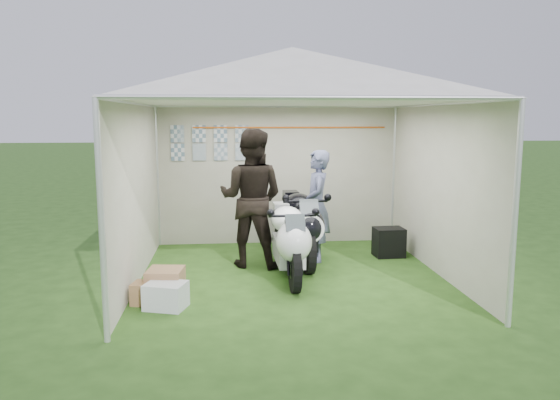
# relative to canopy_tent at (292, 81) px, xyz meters

# --- Properties ---
(ground) EXTENTS (80.00, 80.00, 0.00)m
(ground) POSITION_rel_canopy_tent_xyz_m (0.00, -0.03, -2.58)
(ground) COLOR #244415
(ground) RESTS_ON ground
(canopy_tent) EXTENTS (5.66, 5.66, 3.00)m
(canopy_tent) POSITION_rel_canopy_tent_xyz_m (0.00, 0.00, 0.00)
(canopy_tent) COLOR silver
(canopy_tent) RESTS_ON ground
(motorcycle_white) EXTENTS (0.46, 1.98, 0.97)m
(motorcycle_white) POSITION_rel_canopy_tent_xyz_m (-0.05, -0.15, -2.03)
(motorcycle_white) COLOR black
(motorcycle_white) RESTS_ON ground
(motorcycle_black) EXTENTS (0.52, 2.10, 1.03)m
(motorcycle_black) POSITION_rel_canopy_tent_xyz_m (0.22, 0.67, -2.00)
(motorcycle_black) COLOR black
(motorcycle_black) RESTS_ON ground
(paddock_stand) EXTENTS (0.47, 0.30, 0.34)m
(paddock_stand) POSITION_rel_canopy_tent_xyz_m (0.17, 1.62, -2.40)
(paddock_stand) COLOR blue
(paddock_stand) RESTS_ON ground
(person_dark_jacket) EXTENTS (1.14, 1.01, 1.96)m
(person_dark_jacket) POSITION_rel_canopy_tent_xyz_m (-0.51, 0.55, -1.59)
(person_dark_jacket) COLOR black
(person_dark_jacket) RESTS_ON ground
(person_blue_jacket) EXTENTS (0.44, 0.63, 1.65)m
(person_blue_jacket) POSITION_rel_canopy_tent_xyz_m (0.46, 0.74, -1.75)
(person_blue_jacket) COLOR slate
(person_blue_jacket) RESTS_ON ground
(equipment_box) EXTENTS (0.46, 0.37, 0.44)m
(equipment_box) POSITION_rel_canopy_tent_xyz_m (1.61, 0.87, -2.35)
(equipment_box) COLOR black
(equipment_box) RESTS_ON ground
(crate_0) EXTENTS (0.52, 0.45, 0.29)m
(crate_0) POSITION_rel_canopy_tent_xyz_m (-1.54, -1.15, -2.43)
(crate_0) COLOR silver
(crate_0) RESTS_ON ground
(crate_1) EXTENTS (0.45, 0.45, 0.36)m
(crate_1) POSITION_rel_canopy_tent_xyz_m (-1.58, -0.83, -2.39)
(crate_1) COLOR #886343
(crate_1) RESTS_ON ground
(crate_2) EXTENTS (0.32, 0.29, 0.19)m
(crate_2) POSITION_rel_canopy_tent_xyz_m (-1.75, -0.98, -2.48)
(crate_2) COLOR silver
(crate_2) RESTS_ON ground
(crate_3) EXTENTS (0.42, 0.34, 0.25)m
(crate_3) POSITION_rel_canopy_tent_xyz_m (-1.75, -0.98, -2.45)
(crate_3) COLOR brown
(crate_3) RESTS_ON ground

